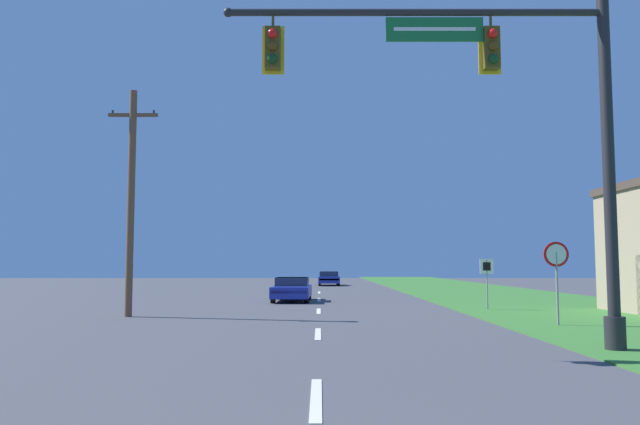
{
  "coord_description": "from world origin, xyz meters",
  "views": [
    {
      "loc": [
        0.05,
        -2.87,
        1.87
      ],
      "look_at": [
        0.0,
        22.13,
        3.94
      ],
      "focal_mm": 35.0,
      "sensor_mm": 36.0,
      "label": 1
    }
  ],
  "objects_px": {
    "far_car": "(330,278)",
    "utility_pole_near": "(132,198)",
    "car_ahead": "(293,289)",
    "stop_sign": "(558,264)",
    "route_sign_post": "(488,272)",
    "signal_mast": "(517,119)"
  },
  "relations": [
    {
      "from": "signal_mast",
      "to": "far_car",
      "type": "bearing_deg",
      "value": 94.97
    },
    {
      "from": "car_ahead",
      "to": "far_car",
      "type": "xyz_separation_m",
      "value": [
        2.17,
        23.05,
        -0.0
      ]
    },
    {
      "from": "signal_mast",
      "to": "car_ahead",
      "type": "bearing_deg",
      "value": 107.68
    },
    {
      "from": "stop_sign",
      "to": "route_sign_post",
      "type": "bearing_deg",
      "value": 93.29
    },
    {
      "from": "far_car",
      "to": "utility_pole_near",
      "type": "relative_size",
      "value": 0.56
    },
    {
      "from": "stop_sign",
      "to": "route_sign_post",
      "type": "xyz_separation_m",
      "value": [
        -0.37,
        6.52,
        -0.34
      ]
    },
    {
      "from": "stop_sign",
      "to": "utility_pole_near",
      "type": "bearing_deg",
      "value": 166.23
    },
    {
      "from": "car_ahead",
      "to": "utility_pole_near",
      "type": "bearing_deg",
      "value": -120.46
    },
    {
      "from": "car_ahead",
      "to": "far_car",
      "type": "distance_m",
      "value": 23.15
    },
    {
      "from": "route_sign_post",
      "to": "far_car",
      "type": "bearing_deg",
      "value": 101.68
    },
    {
      "from": "car_ahead",
      "to": "far_car",
      "type": "bearing_deg",
      "value": 84.61
    },
    {
      "from": "signal_mast",
      "to": "car_ahead",
      "type": "xyz_separation_m",
      "value": [
        -5.74,
        18.02,
        -4.46
      ]
    },
    {
      "from": "signal_mast",
      "to": "utility_pole_near",
      "type": "relative_size",
      "value": 1.07
    },
    {
      "from": "car_ahead",
      "to": "far_car",
      "type": "relative_size",
      "value": 1.02
    },
    {
      "from": "car_ahead",
      "to": "utility_pole_near",
      "type": "distance_m",
      "value": 11.29
    },
    {
      "from": "car_ahead",
      "to": "utility_pole_near",
      "type": "relative_size",
      "value": 0.56
    },
    {
      "from": "far_car",
      "to": "route_sign_post",
      "type": "distance_m",
      "value": 29.79
    },
    {
      "from": "far_car",
      "to": "utility_pole_near",
      "type": "distance_m",
      "value": 33.34
    },
    {
      "from": "signal_mast",
      "to": "route_sign_post",
      "type": "xyz_separation_m",
      "value": [
        2.46,
        11.9,
        -3.54
      ]
    },
    {
      "from": "stop_sign",
      "to": "car_ahead",
      "type": "bearing_deg",
      "value": 124.16
    },
    {
      "from": "utility_pole_near",
      "to": "route_sign_post",
      "type": "bearing_deg",
      "value": 12.8
    },
    {
      "from": "car_ahead",
      "to": "route_sign_post",
      "type": "bearing_deg",
      "value": -36.72
    }
  ]
}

